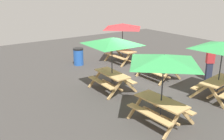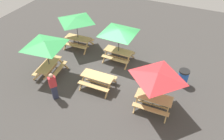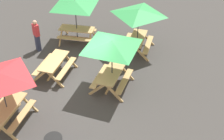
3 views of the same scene
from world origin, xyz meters
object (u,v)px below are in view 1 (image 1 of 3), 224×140
picnic_table_2 (158,67)px  trash_bin_blue (78,56)px  picnic_table_1 (112,45)px  picnic_table_3 (223,50)px  person_standing (210,62)px  picnic_table_0 (164,64)px  picnic_table_4 (123,29)px

picnic_table_2 → trash_bin_blue: size_ratio=1.87×
picnic_table_1 → picnic_table_3: 4.30m
trash_bin_blue → person_standing: (-5.86, -3.89, 0.39)m
picnic_table_2 → trash_bin_blue: trash_bin_blue is taller
picnic_table_0 → picnic_table_3: (0.04, -3.24, 0.00)m
trash_bin_blue → picnic_table_0: bearing=173.2°
picnic_table_0 → person_standing: 5.11m
picnic_table_2 → picnic_table_4: picnic_table_4 is taller
picnic_table_2 → trash_bin_blue: bearing=25.4°
picnic_table_1 → picnic_table_2: 3.08m
picnic_table_1 → picnic_table_2: picnic_table_1 is taller
picnic_table_4 → picnic_table_0: bearing=150.7°
picnic_table_2 → trash_bin_blue: (4.25, 2.13, -0.07)m
picnic_table_2 → trash_bin_blue: 4.75m
picnic_table_2 → person_standing: person_standing is taller
picnic_table_3 → picnic_table_2: bearing=-92.7°
picnic_table_4 → trash_bin_blue: 3.00m
picnic_table_0 → picnic_table_4: bearing=-30.2°
picnic_table_4 → person_standing: 5.20m
person_standing → picnic_table_0: bearing=52.0°
picnic_table_3 → trash_bin_blue: picnic_table_3 is taller
picnic_table_1 → trash_bin_blue: (4.18, -0.59, -1.49)m
person_standing → trash_bin_blue: bearing=-21.6°
picnic_table_1 → trash_bin_blue: bearing=-6.7°
picnic_table_0 → trash_bin_blue: bearing=-9.6°
picnic_table_3 → picnic_table_4: 6.30m
picnic_table_1 → person_standing: size_ratio=1.69×
picnic_table_3 → picnic_table_1: bearing=-53.6°
picnic_table_0 → picnic_table_1: (3.16, -0.29, 0.00)m
picnic_table_4 → person_standing: (-4.86, -1.48, -1.10)m
picnic_table_3 → trash_bin_blue: size_ratio=2.86×
picnic_table_0 → picnic_table_1: size_ratio=0.83×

